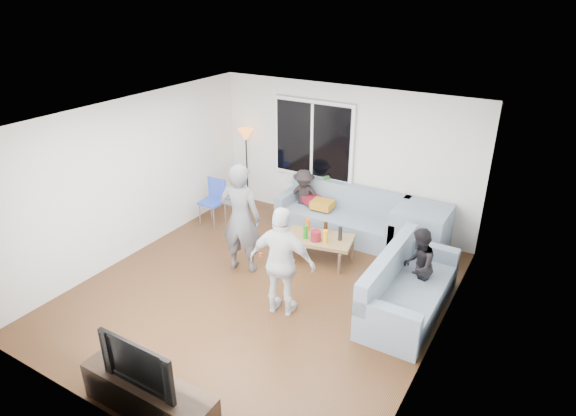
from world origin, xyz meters
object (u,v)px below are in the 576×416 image
Objects in this scene: player_right at (282,262)px; tv_console at (149,397)px; side_chair at (212,203)px; player_left at (241,218)px; sofa_right_section at (410,285)px; spectator_back at (304,197)px; floor_lamp at (247,167)px; television at (144,360)px; coffee_table at (318,248)px; sofa_back_section at (340,213)px; spectator_right at (418,266)px.

player_right is 0.99× the size of tv_console.
player_left is (1.43, -1.03, 0.46)m from side_chair.
sofa_right_section is at bearing 172.95° from player_left.
player_right reaches higher than spectator_back.
player_left reaches higher than floor_lamp.
side_chair is 1.22m from floor_lamp.
sofa_right_section is 4.14m from side_chair.
side_chair is at bearing -42.85° from player_right.
television reaches higher than tv_console.
player_right reaches higher than tv_console.
sofa_right_section is 4.52m from floor_lamp.
sofa_right_section is 3.07m from spectator_back.
side_chair is 0.55× the size of floor_lamp.
spectator_back reaches higher than side_chair.
player_right reaches higher than coffee_table.
side_chair reaches higher than coffee_table.
sofa_back_section is 2.58m from player_right.
coffee_table is 1.28× the size of side_chair.
sofa_right_section is 1.82× the size of coffee_table.
player_right reaches higher than sofa_right_section.
television reaches higher than sofa_back_section.
floor_lamp is at bearing 151.94° from spectator_back.
side_chair is 0.48× the size of player_left.
spectator_right is (0.00, 0.29, 0.14)m from sofa_right_section.
sofa_right_section is at bearing 60.61° from television.
coffee_table is (-1.74, 0.62, -0.22)m from sofa_right_section.
player_right is (1.14, -0.65, -0.10)m from player_left.
floor_lamp is (0.00, 1.17, 0.35)m from side_chair.
floor_lamp reaches higher than tv_console.
side_chair is at bearing -48.60° from player_left.
sofa_back_section reaches higher than coffee_table.
player_right is 2.25m from television.
player_left is at bearing 95.80° from sofa_right_section.
sofa_right_section is at bearing -49.82° from spectator_back.
floor_lamp is 1.62× the size of television.
player_right is at bearing -81.11° from coffee_table.
spectator_back is at bearing -10.72° from floor_lamp.
player_right is (2.57, -2.84, 0.01)m from floor_lamp.
coffee_table is (0.08, -1.00, -0.22)m from sofa_back_section.
tv_console is at bearing 93.82° from player_left.
side_chair reaches higher than sofa_right_section.
spectator_back is at bearing -104.27° from player_left.
sofa_back_section is 1.29× the size of player_left.
sofa_back_section is 1.44× the size of tv_console.
player_left is at bearing -39.29° from player_right.
sofa_back_section is 2.30m from floor_lamp.
spectator_right is (4.07, -1.64, -0.21)m from floor_lamp.
sofa_right_section is 0.32m from spectator_right.
player_left is 3.08m from tv_console.
sofa_back_section is 1.47× the size of floor_lamp.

